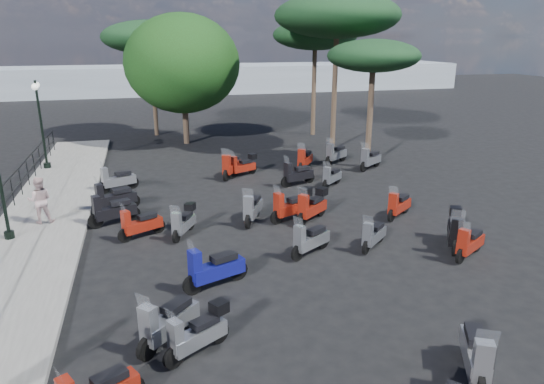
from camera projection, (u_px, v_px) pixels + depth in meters
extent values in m
plane|color=black|center=(255.00, 255.00, 14.37)|extent=(120.00, 120.00, 0.00)
cube|color=slate|center=(36.00, 236.00, 15.52)|extent=(3.00, 30.00, 0.15)
cylinder|color=black|center=(3.00, 203.00, 16.71)|extent=(0.04, 0.04, 1.10)
cylinder|color=black|center=(12.00, 191.00, 17.97)|extent=(0.04, 0.04, 1.10)
cylinder|color=black|center=(20.00, 181.00, 19.23)|extent=(0.04, 0.04, 1.10)
cylinder|color=black|center=(28.00, 172.00, 20.49)|extent=(0.04, 0.04, 1.10)
cylinder|color=black|center=(34.00, 165.00, 21.75)|extent=(0.04, 0.04, 1.10)
cylinder|color=black|center=(40.00, 157.00, 23.01)|extent=(0.04, 0.04, 1.10)
cylinder|color=black|center=(45.00, 151.00, 24.27)|extent=(0.04, 0.04, 1.10)
cylinder|color=black|center=(49.00, 146.00, 25.53)|extent=(0.04, 0.04, 1.10)
cylinder|color=black|center=(53.00, 140.00, 26.79)|extent=(0.04, 0.04, 1.10)
cylinder|color=black|center=(9.00, 235.00, 15.17)|extent=(0.30, 0.30, 0.23)
cylinder|color=black|center=(0.00, 180.00, 14.62)|extent=(0.10, 0.10, 3.80)
cylinder|color=black|center=(47.00, 165.00, 23.31)|extent=(0.33, 0.33, 0.25)
cylinder|color=black|center=(41.00, 125.00, 22.71)|extent=(0.11, 0.11, 4.14)
cylinder|color=black|center=(35.00, 84.00, 22.13)|extent=(0.14, 0.93, 0.04)
sphere|color=white|center=(36.00, 85.00, 22.57)|extent=(0.29, 0.29, 0.29)
sphere|color=white|center=(35.00, 87.00, 21.75)|extent=(0.29, 0.29, 0.29)
imported|color=#C6A5A6|center=(40.00, 200.00, 16.24)|extent=(0.80, 0.63, 1.60)
cube|color=black|center=(110.00, 377.00, 8.20)|extent=(0.66, 0.54, 0.14)
plane|color=white|center=(59.00, 377.00, 7.56)|extent=(0.25, 0.36, 0.36)
cylinder|color=black|center=(174.00, 358.00, 9.42)|extent=(0.45, 0.32, 0.46)
cylinder|color=black|center=(219.00, 333.00, 10.21)|extent=(0.45, 0.32, 0.46)
cube|color=#9C9FA5|center=(199.00, 336.00, 9.79)|extent=(1.24, 0.92, 0.33)
cube|color=black|center=(205.00, 322.00, 9.82)|extent=(0.64, 0.54, 0.13)
cube|color=#9C9FA5|center=(176.00, 336.00, 9.34)|extent=(0.33, 0.36, 0.67)
plane|color=white|center=(172.00, 318.00, 9.17)|extent=(0.25, 0.35, 0.36)
cube|color=black|center=(219.00, 307.00, 10.03)|extent=(0.44, 0.43, 0.25)
cylinder|color=black|center=(125.00, 235.00, 15.20)|extent=(0.46, 0.30, 0.47)
cylinder|color=black|center=(158.00, 226.00, 15.94)|extent=(0.46, 0.30, 0.47)
cube|color=maroon|center=(143.00, 225.00, 15.54)|extent=(1.28, 0.86, 0.33)
cube|color=black|center=(147.00, 216.00, 15.57)|extent=(0.65, 0.52, 0.14)
cube|color=maroon|center=(126.00, 221.00, 15.11)|extent=(0.32, 0.36, 0.68)
plane|color=white|center=(123.00, 209.00, 14.94)|extent=(0.23, 0.37, 0.36)
cylinder|color=black|center=(99.00, 208.00, 17.59)|extent=(0.52, 0.28, 0.52)
cylinder|color=black|center=(133.00, 201.00, 18.30)|extent=(0.52, 0.28, 0.52)
cube|color=black|center=(117.00, 199.00, 17.92)|extent=(1.44, 0.83, 0.37)
cube|color=black|center=(121.00, 190.00, 17.93)|extent=(0.72, 0.53, 0.15)
cube|color=black|center=(100.00, 194.00, 17.49)|extent=(0.33, 0.39, 0.75)
plane|color=white|center=(96.00, 182.00, 17.30)|extent=(0.22, 0.41, 0.40)
cylinder|color=black|center=(104.00, 188.00, 19.90)|extent=(0.50, 0.29, 0.50)
cylinder|color=black|center=(133.00, 183.00, 20.62)|extent=(0.50, 0.29, 0.50)
cube|color=gray|center=(119.00, 181.00, 20.24)|extent=(1.38, 0.85, 0.35)
cube|color=black|center=(123.00, 173.00, 20.25)|extent=(0.69, 0.53, 0.15)
cube|color=gray|center=(105.00, 176.00, 19.80)|extent=(0.33, 0.38, 0.73)
plane|color=white|center=(102.00, 166.00, 19.62)|extent=(0.23, 0.39, 0.39)
cylinder|color=black|center=(147.00, 348.00, 9.65)|extent=(0.45, 0.45, 0.53)
cylinder|color=black|center=(190.00, 317.00, 10.73)|extent=(0.45, 0.45, 0.53)
cube|color=#9C9FA5|center=(171.00, 322.00, 10.17)|extent=(1.28, 1.26, 0.37)
cube|color=black|center=(176.00, 305.00, 10.23)|extent=(0.70, 0.70, 0.15)
cube|color=#9C9FA5|center=(149.00, 324.00, 9.57)|extent=(0.40, 0.40, 0.77)
plane|color=white|center=(144.00, 303.00, 9.36)|extent=(0.35, 0.36, 0.41)
cylinder|color=black|center=(193.00, 285.00, 12.10)|extent=(0.54, 0.29, 0.53)
cylinder|color=black|center=(238.00, 270.00, 12.84)|extent=(0.54, 0.29, 0.53)
cube|color=navy|center=(218.00, 270.00, 12.44)|extent=(1.49, 0.87, 0.38)
cube|color=black|center=(224.00, 257.00, 12.45)|extent=(0.74, 0.55, 0.16)
cube|color=navy|center=(195.00, 265.00, 12.00)|extent=(0.35, 0.40, 0.78)
plane|color=white|center=(192.00, 248.00, 11.81)|extent=(0.23, 0.43, 0.41)
cylinder|color=black|center=(248.00, 221.00, 16.31)|extent=(0.32, 0.50, 0.51)
cylinder|color=black|center=(257.00, 209.00, 17.49)|extent=(0.32, 0.50, 0.51)
cube|color=#9C9FA5|center=(253.00, 209.00, 16.89)|extent=(0.94, 1.39, 0.36)
cube|color=black|center=(254.00, 199.00, 16.96)|extent=(0.57, 0.71, 0.15)
cube|color=#9C9FA5|center=(249.00, 207.00, 16.24)|extent=(0.39, 0.35, 0.74)
plane|color=white|center=(248.00, 194.00, 16.03)|extent=(0.40, 0.26, 0.39)
cylinder|color=black|center=(176.00, 236.00, 15.17)|extent=(0.30, 0.43, 0.44)
cylinder|color=black|center=(191.00, 223.00, 16.20)|extent=(0.30, 0.43, 0.44)
cube|color=#9C9FA5|center=(184.00, 224.00, 15.67)|extent=(0.86, 1.20, 0.32)
cube|color=black|center=(186.00, 215.00, 15.74)|extent=(0.51, 0.62, 0.13)
cube|color=#9C9FA5|center=(177.00, 223.00, 15.11)|extent=(0.34, 0.31, 0.65)
plane|color=white|center=(175.00, 211.00, 14.93)|extent=(0.34, 0.24, 0.34)
cube|color=black|center=(190.00, 207.00, 16.03)|extent=(0.41, 0.42, 0.24)
cylinder|color=black|center=(232.00, 173.00, 22.07)|extent=(0.46, 0.29, 0.46)
cylinder|color=black|center=(252.00, 169.00, 22.78)|extent=(0.46, 0.29, 0.46)
cube|color=maroon|center=(243.00, 168.00, 22.40)|extent=(1.27, 0.84, 0.33)
cube|color=black|center=(246.00, 161.00, 22.42)|extent=(0.64, 0.51, 0.13)
cube|color=maroon|center=(234.00, 164.00, 21.98)|extent=(0.32, 0.35, 0.67)
plane|color=white|center=(232.00, 155.00, 21.81)|extent=(0.23, 0.36, 0.36)
cube|color=black|center=(252.00, 156.00, 22.61)|extent=(0.43, 0.42, 0.25)
cylinder|color=black|center=(297.00, 253.00, 13.95)|extent=(0.46, 0.34, 0.48)
cylinder|color=black|center=(323.00, 241.00, 14.78)|extent=(0.46, 0.34, 0.48)
cube|color=#9C9FA5|center=(312.00, 240.00, 14.35)|extent=(1.29, 0.97, 0.34)
cube|color=black|center=(316.00, 230.00, 14.38)|extent=(0.67, 0.57, 0.14)
cube|color=#9C9FA5|center=(300.00, 237.00, 13.87)|extent=(0.35, 0.37, 0.70)
plane|color=white|center=(298.00, 223.00, 13.68)|extent=(0.27, 0.37, 0.37)
cylinder|color=black|center=(277.00, 217.00, 16.65)|extent=(0.51, 0.29, 0.51)
cylinder|color=black|center=(305.00, 210.00, 17.37)|extent=(0.51, 0.29, 0.51)
cube|color=maroon|center=(292.00, 208.00, 16.99)|extent=(1.41, 0.85, 0.36)
cube|color=black|center=(296.00, 199.00, 17.00)|extent=(0.71, 0.53, 0.15)
cube|color=maroon|center=(279.00, 204.00, 16.55)|extent=(0.33, 0.38, 0.74)
plane|color=white|center=(277.00, 191.00, 16.37)|extent=(0.23, 0.40, 0.39)
cube|color=black|center=(306.00, 192.00, 17.18)|extent=(0.46, 0.45, 0.27)
cylinder|color=black|center=(286.00, 182.00, 20.71)|extent=(0.51, 0.26, 0.50)
cylinder|color=black|center=(309.00, 178.00, 21.36)|extent=(0.51, 0.26, 0.50)
cube|color=black|center=(299.00, 175.00, 21.01)|extent=(1.40, 0.77, 0.35)
cube|color=black|center=(302.00, 168.00, 21.01)|extent=(0.69, 0.50, 0.15)
cube|color=black|center=(288.00, 171.00, 20.60)|extent=(0.32, 0.37, 0.73)
plane|color=white|center=(287.00, 160.00, 20.43)|extent=(0.20, 0.40, 0.39)
cylinder|color=black|center=(226.00, 175.00, 21.65)|extent=(0.37, 0.51, 0.53)
cylinder|color=black|center=(237.00, 168.00, 22.86)|extent=(0.37, 0.51, 0.53)
cube|color=maroon|center=(232.00, 167.00, 22.24)|extent=(1.08, 1.43, 0.38)
cube|color=black|center=(233.00, 159.00, 22.32)|extent=(0.63, 0.74, 0.16)
cube|color=maroon|center=(227.00, 164.00, 21.57)|extent=(0.41, 0.38, 0.78)
plane|color=white|center=(226.00, 153.00, 21.36)|extent=(0.41, 0.30, 0.41)
cylinder|color=black|center=(469.00, 344.00, 9.78)|extent=(0.33, 0.51, 0.51)
cube|color=gray|center=(475.00, 354.00, 9.18)|extent=(0.97, 1.40, 0.36)
cube|color=black|center=(475.00, 335.00, 9.25)|extent=(0.58, 0.72, 0.15)
cube|color=gray|center=(483.00, 361.00, 8.52)|extent=(0.39, 0.36, 0.75)
plane|color=white|center=(487.00, 339.00, 8.31)|extent=(0.40, 0.26, 0.40)
cylinder|color=black|center=(366.00, 247.00, 14.37)|extent=(0.39, 0.36, 0.44)
cylinder|color=black|center=(380.00, 235.00, 15.24)|extent=(0.39, 0.36, 0.44)
cube|color=#53565C|center=(374.00, 236.00, 14.79)|extent=(1.10, 1.01, 0.31)
cube|color=black|center=(377.00, 226.00, 14.84)|extent=(0.59, 0.57, 0.13)
cube|color=#53565C|center=(368.00, 233.00, 14.30)|extent=(0.33, 0.34, 0.64)
plane|color=white|center=(368.00, 221.00, 14.13)|extent=(0.28, 0.31, 0.34)
cylinder|color=black|center=(391.00, 215.00, 16.90)|extent=(0.43, 0.36, 0.47)
cylinder|color=black|center=(405.00, 207.00, 17.77)|extent=(0.43, 0.36, 0.47)
cube|color=maroon|center=(400.00, 206.00, 17.31)|extent=(1.21, 1.02, 0.33)
cube|color=black|center=(402.00, 198.00, 17.35)|extent=(0.64, 0.58, 0.14)
cube|color=maroon|center=(393.00, 203.00, 16.82)|extent=(0.35, 0.36, 0.68)
plane|color=white|center=(394.00, 191.00, 16.64)|extent=(0.28, 0.34, 0.36)
cylinder|color=black|center=(302.00, 219.00, 16.49)|extent=(0.46, 0.40, 0.50)
cylinder|color=black|center=(321.00, 209.00, 17.45)|extent=(0.46, 0.40, 0.50)
cube|color=maroon|center=(313.00, 209.00, 16.95)|extent=(1.28, 1.13, 0.36)
cube|color=black|center=(315.00, 199.00, 17.00)|extent=(0.69, 0.64, 0.15)
cube|color=maroon|center=(303.00, 205.00, 16.41)|extent=(0.38, 0.39, 0.73)
plane|color=white|center=(303.00, 192.00, 16.21)|extent=(0.31, 0.36, 0.39)
cube|color=black|center=(322.00, 191.00, 17.26)|extent=(0.49, 0.48, 0.27)
cylinder|color=black|center=(301.00, 167.00, 22.98)|extent=(0.39, 0.48, 0.52)
cylinder|color=black|center=(309.00, 161.00, 24.13)|extent=(0.39, 0.48, 0.52)
cube|color=maroon|center=(305.00, 160.00, 23.55)|extent=(1.11, 1.35, 0.37)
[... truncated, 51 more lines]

